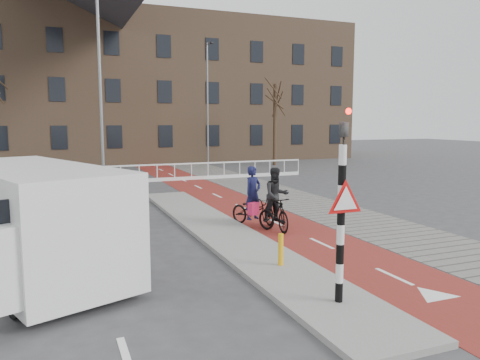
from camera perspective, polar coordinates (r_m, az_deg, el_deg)
name	(u,v)px	position (r m, az deg, el deg)	size (l,w,h in m)	color
ground	(311,271)	(10.99, 8.69, -10.96)	(120.00, 120.00, 0.00)	#38383A
bike_lane	(224,199)	(20.46, -1.91, -2.34)	(2.50, 60.00, 0.01)	maroon
sidewalk	(282,195)	(21.55, 5.12, -1.87)	(3.00, 60.00, 0.01)	slate
curb_island	(223,233)	(14.18, -2.04, -6.44)	(1.80, 16.00, 0.12)	gray
traffic_signal	(342,201)	(8.53, 12.34, -2.56)	(0.80, 0.80, 3.68)	black
bollard	(281,249)	(10.86, 4.99, -8.44)	(0.12, 0.12, 0.73)	#F2A90D
cyclist_near	(253,206)	(15.10, 1.58, -3.25)	(1.31, 1.99, 1.96)	black
cyclist_far	(276,204)	(14.64, 4.41, -2.98)	(0.86, 1.85, 1.96)	black
van	(33,219)	(11.10, -23.93, -4.41)	(4.20, 6.16, 2.46)	silver
railing	(62,180)	(26.16, -20.85, -0.04)	(28.00, 0.10, 0.99)	silver
townhouse_row	(80,66)	(41.28, -18.87, 13.01)	(46.00, 10.00, 15.90)	#7F6047
tree_right	(275,125)	(35.95, 4.26, 6.72)	(0.26, 0.26, 6.16)	#332516
streetlight_near	(101,100)	(19.86, -16.61, 9.31)	(0.12, 0.12, 8.46)	slate
streetlight_right	(208,106)	(34.27, -3.97, 8.98)	(0.12, 0.12, 8.89)	slate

